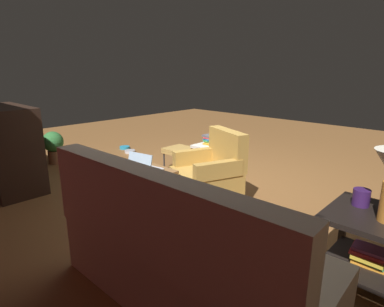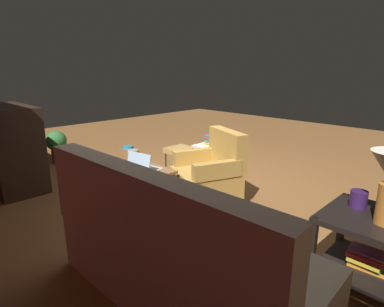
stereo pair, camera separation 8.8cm
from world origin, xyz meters
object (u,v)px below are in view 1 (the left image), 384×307
laptop_desk (147,175)px  pet_bowl_steel (130,151)px  laptop (144,167)px  television (4,141)px  yellow_mug (214,131)px  armchair (210,174)px  small_vase (361,197)px  tv_remote (210,142)px  couch (185,256)px  book_stack_shelf (370,256)px  pet_bowl_teal (125,148)px  tv_cabinet (6,146)px  side_table (373,239)px  potted_plant (53,145)px  wicker_hamper (212,161)px  book_stack_hamper (212,140)px  ottoman (179,151)px

laptop_desk → pet_bowl_steel: 2.64m
pet_bowl_steel → laptop: bearing=148.3°
television → yellow_mug: 2.80m
armchair → small_vase: 1.68m
laptop → television: size_ratio=0.56×
tv_remote → couch: bearing=115.6°
book_stack_shelf → pet_bowl_teal: size_ratio=1.41×
book_stack_shelf → pet_bowl_teal: 4.87m
laptop_desk → tv_cabinet: (1.83, 0.84, 0.17)m
side_table → laptop: bearing=10.2°
pet_bowl_steel → laptop_desk: bearing=149.0°
small_vase → potted_plant: size_ratio=0.23×
tv_cabinet → pet_bowl_steel: (0.40, -2.18, -0.56)m
wicker_hamper → pet_bowl_teal: wicker_hamper is taller
tv_remote → book_stack_shelf: bearing=144.8°
laptop_desk → tv_remote: 1.51m
tv_cabinet → book_stack_hamper: (-1.60, -2.23, -0.03)m
book_stack_hamper → couch: bearing=126.1°
book_stack_shelf → yellow_mug: yellow_mug is taller
side_table → book_stack_shelf: size_ratio=2.27×
armchair → tv_remote: armchair is taller
side_table → laptop_desk: (2.17, 0.35, 0.06)m
yellow_mug → tv_remote: size_ratio=0.62×
tv_cabinet → pet_bowl_teal: tv_cabinet is taller
laptop_desk → couch: bearing=151.3°
laptop → ottoman: bearing=-58.4°
laptop → ottoman: 1.55m
side_table → potted_plant: same height
tv_cabinet → potted_plant: tv_cabinet is taller
laptop_desk → tv_remote: size_ratio=3.50×
couch → armchair: 1.63m
book_stack_shelf → potted_plant: potted_plant is taller
laptop_desk → tv_remote: tv_remote is taller
television → pet_bowl_steel: television is taller
pet_bowl_steel → television: bearing=100.4°
side_table → book_stack_hamper: book_stack_hamper is taller
television → tv_cabinet: bearing=-90.0°
tv_cabinet → yellow_mug: (-1.59, -2.27, 0.09)m
armchair → potted_plant: size_ratio=1.59×
ottoman → pet_bowl_steel: 1.47m
couch → book_stack_shelf: couch is taller
tv_cabinet → wicker_hamper: tv_cabinet is taller
couch → ottoman: (2.09, -1.97, -0.02)m
tv_cabinet → pet_bowl_teal: size_ratio=5.50×
couch → pet_bowl_teal: 4.44m
couch → yellow_mug: 2.66m
small_vase → yellow_mug: 2.47m
tv_remote → laptop_desk: bearing=91.5°
book_stack_shelf → wicker_hamper: 2.62m
television → ottoman: (-1.04, -2.13, -0.35)m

